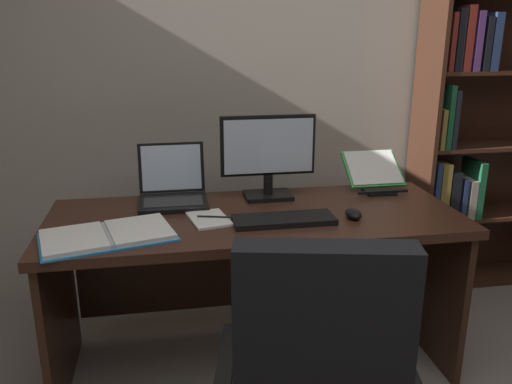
{
  "coord_description": "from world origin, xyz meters",
  "views": [
    {
      "loc": [
        -0.59,
        -0.92,
        1.52
      ],
      "look_at": [
        -0.24,
        1.13,
        0.87
      ],
      "focal_mm": 36.74,
      "sensor_mm": 36.0,
      "label": 1
    }
  ],
  "objects_px": {
    "notepad": "(209,219)",
    "pen": "(214,217)",
    "desk": "(252,250)",
    "bookshelf": "(479,111)",
    "monitor": "(268,158)",
    "computer_mouse": "(353,214)",
    "open_binder": "(107,235)",
    "reading_stand_with_book": "(374,172)",
    "laptop": "(173,191)",
    "keyboard": "(284,220)"
  },
  "relations": [
    {
      "from": "notepad",
      "to": "pen",
      "type": "height_order",
      "value": "pen"
    },
    {
      "from": "desk",
      "to": "bookshelf",
      "type": "relative_size",
      "value": 0.82
    },
    {
      "from": "notepad",
      "to": "bookshelf",
      "type": "bearing_deg",
      "value": 23.24
    },
    {
      "from": "bookshelf",
      "to": "notepad",
      "type": "bearing_deg",
      "value": -156.76
    },
    {
      "from": "monitor",
      "to": "computer_mouse",
      "type": "height_order",
      "value": "monitor"
    },
    {
      "from": "computer_mouse",
      "to": "open_binder",
      "type": "height_order",
      "value": "computer_mouse"
    },
    {
      "from": "pen",
      "to": "notepad",
      "type": "bearing_deg",
      "value": 180.0
    },
    {
      "from": "reading_stand_with_book",
      "to": "pen",
      "type": "bearing_deg",
      "value": -158.97
    },
    {
      "from": "open_binder",
      "to": "pen",
      "type": "xyz_separation_m",
      "value": [
        0.42,
        0.13,
        0.0
      ]
    },
    {
      "from": "reading_stand_with_book",
      "to": "notepad",
      "type": "bearing_deg",
      "value": -159.42
    },
    {
      "from": "monitor",
      "to": "pen",
      "type": "height_order",
      "value": "monitor"
    },
    {
      "from": "monitor",
      "to": "reading_stand_with_book",
      "type": "bearing_deg",
      "value": 5.83
    },
    {
      "from": "computer_mouse",
      "to": "open_binder",
      "type": "relative_size",
      "value": 0.19
    },
    {
      "from": "laptop",
      "to": "keyboard",
      "type": "xyz_separation_m",
      "value": [
        0.44,
        -0.35,
        -0.04
      ]
    },
    {
      "from": "notepad",
      "to": "pen",
      "type": "bearing_deg",
      "value": 0.0
    },
    {
      "from": "computer_mouse",
      "to": "monitor",
      "type": "bearing_deg",
      "value": 131.03
    },
    {
      "from": "keyboard",
      "to": "pen",
      "type": "xyz_separation_m",
      "value": [
        -0.28,
        0.08,
        0.0
      ]
    },
    {
      "from": "pen",
      "to": "open_binder",
      "type": "bearing_deg",
      "value": -162.66
    },
    {
      "from": "laptop",
      "to": "notepad",
      "type": "relative_size",
      "value": 1.46
    },
    {
      "from": "computer_mouse",
      "to": "laptop",
      "type": "bearing_deg",
      "value": 154.84
    },
    {
      "from": "keyboard",
      "to": "computer_mouse",
      "type": "xyz_separation_m",
      "value": [
        0.3,
        0.0,
        0.01
      ]
    },
    {
      "from": "bookshelf",
      "to": "notepad",
      "type": "distance_m",
      "value": 1.8
    },
    {
      "from": "laptop",
      "to": "desk",
      "type": "bearing_deg",
      "value": -23.61
    },
    {
      "from": "laptop",
      "to": "pen",
      "type": "xyz_separation_m",
      "value": [
        0.16,
        -0.27,
        -0.04
      ]
    },
    {
      "from": "bookshelf",
      "to": "keyboard",
      "type": "xyz_separation_m",
      "value": [
        -1.33,
        -0.78,
        -0.3
      ]
    },
    {
      "from": "computer_mouse",
      "to": "notepad",
      "type": "distance_m",
      "value": 0.61
    },
    {
      "from": "monitor",
      "to": "reading_stand_with_book",
      "type": "xyz_separation_m",
      "value": [
        0.55,
        0.06,
        -0.11
      ]
    },
    {
      "from": "monitor",
      "to": "notepad",
      "type": "distance_m",
      "value": 0.44
    },
    {
      "from": "reading_stand_with_book",
      "to": "bookshelf",
      "type": "bearing_deg",
      "value": 26.02
    },
    {
      "from": "bookshelf",
      "to": "notepad",
      "type": "xyz_separation_m",
      "value": [
        -1.63,
        -0.7,
        -0.3
      ]
    },
    {
      "from": "notepad",
      "to": "keyboard",
      "type": "bearing_deg",
      "value": -15.0
    },
    {
      "from": "bookshelf",
      "to": "open_binder",
      "type": "relative_size",
      "value": 3.92
    },
    {
      "from": "desk",
      "to": "bookshelf",
      "type": "xyz_separation_m",
      "value": [
        1.43,
        0.58,
        0.51
      ]
    },
    {
      "from": "monitor",
      "to": "laptop",
      "type": "xyz_separation_m",
      "value": [
        -0.44,
        0.01,
        -0.14
      ]
    },
    {
      "from": "computer_mouse",
      "to": "notepad",
      "type": "relative_size",
      "value": 0.5
    },
    {
      "from": "keyboard",
      "to": "computer_mouse",
      "type": "height_order",
      "value": "computer_mouse"
    },
    {
      "from": "keyboard",
      "to": "reading_stand_with_book",
      "type": "xyz_separation_m",
      "value": [
        0.55,
        0.4,
        0.07
      ]
    },
    {
      "from": "open_binder",
      "to": "laptop",
      "type": "bearing_deg",
      "value": 42.96
    },
    {
      "from": "desk",
      "to": "notepad",
      "type": "height_order",
      "value": "notepad"
    },
    {
      "from": "bookshelf",
      "to": "monitor",
      "type": "xyz_separation_m",
      "value": [
        -1.33,
        -0.44,
        -0.12
      ]
    },
    {
      "from": "desk",
      "to": "keyboard",
      "type": "bearing_deg",
      "value": -63.38
    },
    {
      "from": "desk",
      "to": "notepad",
      "type": "relative_size",
      "value": 8.43
    },
    {
      "from": "notepad",
      "to": "reading_stand_with_book",
      "type": "bearing_deg",
      "value": 20.58
    },
    {
      "from": "desk",
      "to": "keyboard",
      "type": "distance_m",
      "value": 0.31
    },
    {
      "from": "monitor",
      "to": "laptop",
      "type": "height_order",
      "value": "monitor"
    },
    {
      "from": "desk",
      "to": "notepad",
      "type": "xyz_separation_m",
      "value": [
        -0.2,
        -0.12,
        0.21
      ]
    },
    {
      "from": "monitor",
      "to": "open_binder",
      "type": "height_order",
      "value": "monitor"
    },
    {
      "from": "pen",
      "to": "computer_mouse",
      "type": "bearing_deg",
      "value": -7.92
    },
    {
      "from": "desk",
      "to": "keyboard",
      "type": "xyz_separation_m",
      "value": [
        0.1,
        -0.2,
        0.22
      ]
    },
    {
      "from": "open_binder",
      "to": "reading_stand_with_book",
      "type": "bearing_deg",
      "value": 5.58
    }
  ]
}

